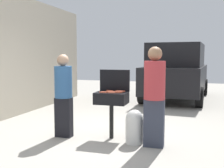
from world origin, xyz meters
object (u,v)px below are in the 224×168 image
(hot_dog_5, at_px, (105,92))
(hot_dog_10, at_px, (122,91))
(hot_dog_2, at_px, (112,92))
(person_right, at_px, (154,93))
(hot_dog_3, at_px, (120,92))
(hot_dog_7, at_px, (114,92))
(hot_dog_12, at_px, (119,92))
(parked_minivan, at_px, (177,71))
(hot_dog_11, at_px, (103,92))
(hot_dog_6, at_px, (118,92))
(hot_dog_1, at_px, (111,92))
(hot_dog_4, at_px, (110,91))
(hot_dog_9, at_px, (110,91))
(person_left, at_px, (63,93))
(hot_dog_8, at_px, (112,93))
(bbq_grill, at_px, (111,100))
(hot_dog_0, at_px, (119,91))
(propane_tank, at_px, (134,126))

(hot_dog_5, height_order, hot_dog_10, same)
(hot_dog_2, distance_m, person_right, 0.86)
(hot_dog_3, height_order, hot_dog_7, same)
(hot_dog_5, xyz_separation_m, person_right, (0.94, -0.16, 0.04))
(hot_dog_3, distance_m, hot_dog_12, 0.06)
(hot_dog_7, xyz_separation_m, parked_minivan, (0.82, 5.43, 0.12))
(hot_dog_3, bearing_deg, hot_dog_11, -142.79)
(hot_dog_5, bearing_deg, hot_dog_6, 2.34)
(hot_dog_11, bearing_deg, hot_dog_10, 41.67)
(hot_dog_1, height_order, hot_dog_6, same)
(hot_dog_10, bearing_deg, parked_minivan, 82.65)
(parked_minivan, bearing_deg, hot_dog_4, 84.28)
(hot_dog_9, bearing_deg, hot_dog_1, -59.71)
(hot_dog_3, distance_m, hot_dog_7, 0.13)
(hot_dog_5, xyz_separation_m, hot_dog_7, (0.13, 0.12, 0.00))
(hot_dog_5, height_order, person_left, person_left)
(hot_dog_6, relative_size, person_left, 0.08)
(hot_dog_8, height_order, hot_dog_9, same)
(parked_minivan, bearing_deg, hot_dog_9, 84.61)
(hot_dog_5, bearing_deg, hot_dog_3, 31.67)
(person_right, bearing_deg, hot_dog_8, -0.36)
(parked_minivan, bearing_deg, hot_dog_2, 85.53)
(hot_dog_6, height_order, hot_dog_11, same)
(hot_dog_5, distance_m, hot_dog_8, 0.14)
(hot_dog_2, bearing_deg, person_right, -13.94)
(person_right, bearing_deg, hot_dog_10, -20.24)
(person_left, bearing_deg, hot_dog_5, -6.59)
(hot_dog_1, distance_m, hot_dog_7, 0.05)
(bbq_grill, distance_m, hot_dog_6, 0.24)
(hot_dog_7, bearing_deg, person_left, -168.75)
(hot_dog_11, bearing_deg, bbq_grill, 53.17)
(hot_dog_10, distance_m, hot_dog_12, 0.11)
(hot_dog_0, height_order, hot_dog_9, same)
(hot_dog_6, xyz_separation_m, hot_dog_12, (0.00, 0.08, 0.00))
(person_left, bearing_deg, person_right, -14.54)
(bbq_grill, height_order, hot_dog_4, hot_dog_4)
(hot_dog_1, bearing_deg, parked_minivan, 81.00)
(hot_dog_12, relative_size, person_right, 0.07)
(hot_dog_3, bearing_deg, hot_dog_2, -140.95)
(hot_dog_9, bearing_deg, parked_minivan, 80.41)
(hot_dog_10, height_order, person_left, person_left)
(propane_tank, bearing_deg, hot_dog_6, 164.12)
(hot_dog_7, height_order, person_left, person_left)
(hot_dog_8, height_order, propane_tank, hot_dog_8)
(hot_dog_6, bearing_deg, hot_dog_12, 89.70)
(hot_dog_12, bearing_deg, person_right, -19.93)
(propane_tank, bearing_deg, hot_dog_3, 144.27)
(hot_dog_6, bearing_deg, hot_dog_11, -165.86)
(hot_dog_9, bearing_deg, hot_dog_12, -19.45)
(hot_dog_4, relative_size, hot_dog_9, 1.00)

